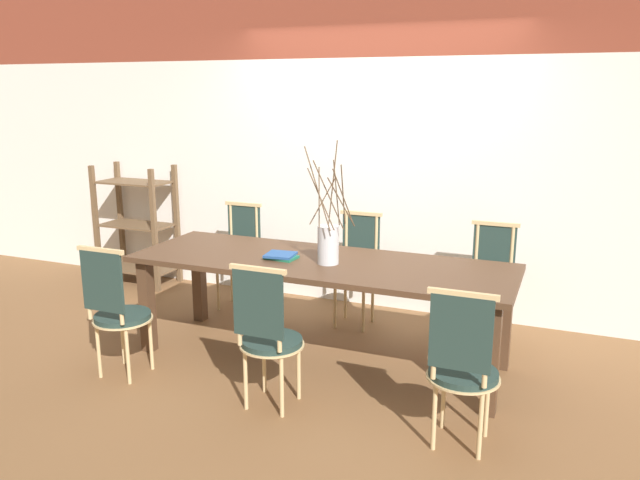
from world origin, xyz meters
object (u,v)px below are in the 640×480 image
object	(u,v)px
chair_far_center	(490,282)
vase_centerpiece	(328,242)
book_stack	(281,256)
chair_near_center	(462,365)
shelving_rack	(137,225)
dining_table	(320,273)

from	to	relation	value
chair_far_center	vase_centerpiece	distance (m)	1.39
chair_far_center	book_stack	xyz separation A→B (m)	(-1.38, -0.86, 0.28)
chair_near_center	chair_far_center	world-z (taller)	same
shelving_rack	dining_table	bearing A→B (deg)	-22.98
vase_centerpiece	chair_near_center	bearing A→B (deg)	-34.52
chair_near_center	book_stack	distance (m)	1.65
chair_far_center	book_stack	size ratio (longest dim) A/B	4.06
chair_far_center	vase_centerpiece	xyz separation A→B (m)	(-1.02, -0.85, 0.41)
book_stack	dining_table	bearing A→B (deg)	12.36
dining_table	shelving_rack	distance (m)	2.66
dining_table	shelving_rack	world-z (taller)	shelving_rack
dining_table	book_stack	size ratio (longest dim) A/B	11.73
dining_table	book_stack	distance (m)	0.31
dining_table	chair_far_center	size ratio (longest dim) A/B	2.89
vase_centerpiece	shelving_rack	bearing A→B (deg)	156.65
vase_centerpiece	book_stack	bearing A→B (deg)	-179.01
chair_far_center	book_stack	distance (m)	1.65
chair_near_center	shelving_rack	bearing A→B (deg)	153.06
chair_far_center	vase_centerpiece	world-z (taller)	vase_centerpiece
dining_table	vase_centerpiece	xyz separation A→B (m)	(0.09, -0.06, 0.24)
chair_near_center	vase_centerpiece	bearing A→B (deg)	145.48
chair_far_center	book_stack	world-z (taller)	chair_far_center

